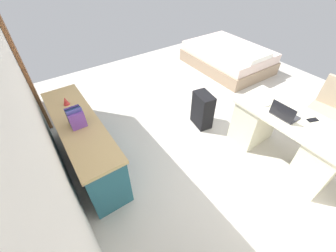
{
  "coord_description": "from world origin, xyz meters",
  "views": [
    {
      "loc": [
        -2.09,
        2.34,
        2.47
      ],
      "look_at": [
        -0.37,
        1.15,
        0.6
      ],
      "focal_mm": 23.32,
      "sensor_mm": 36.0,
      "label": 1
    }
  ],
  "objects_px": {
    "bed": "(228,57)",
    "computer_mouse": "(267,105)",
    "credenza": "(85,143)",
    "suitcase_black": "(202,110)",
    "laptop": "(284,114)",
    "cell_phone_near_laptop": "(313,120)",
    "office_chair": "(325,113)",
    "desk": "(284,137)",
    "figurine_small": "(66,101)"
  },
  "relations": [
    {
      "from": "bed",
      "to": "computer_mouse",
      "type": "bearing_deg",
      "value": 143.1
    },
    {
      "from": "credenza",
      "to": "computer_mouse",
      "type": "bearing_deg",
      "value": -116.25
    },
    {
      "from": "bed",
      "to": "suitcase_black",
      "type": "relative_size",
      "value": 3.23
    },
    {
      "from": "laptop",
      "to": "cell_phone_near_laptop",
      "type": "distance_m",
      "value": 0.35
    },
    {
      "from": "office_chair",
      "to": "cell_phone_near_laptop",
      "type": "bearing_deg",
      "value": 97.32
    },
    {
      "from": "desk",
      "to": "laptop",
      "type": "distance_m",
      "value": 0.42
    },
    {
      "from": "suitcase_black",
      "to": "cell_phone_near_laptop",
      "type": "height_order",
      "value": "cell_phone_near_laptop"
    },
    {
      "from": "suitcase_black",
      "to": "credenza",
      "type": "bearing_deg",
      "value": 91.51
    },
    {
      "from": "cell_phone_near_laptop",
      "to": "computer_mouse",
      "type": "bearing_deg",
      "value": 42.76
    },
    {
      "from": "desk",
      "to": "office_chair",
      "type": "xyz_separation_m",
      "value": [
        -0.06,
        -0.92,
        0.04
      ]
    },
    {
      "from": "computer_mouse",
      "to": "cell_phone_near_laptop",
      "type": "bearing_deg",
      "value": -158.53
    },
    {
      "from": "desk",
      "to": "credenza",
      "type": "height_order",
      "value": "credenza"
    },
    {
      "from": "laptop",
      "to": "computer_mouse",
      "type": "xyz_separation_m",
      "value": [
        0.26,
        -0.04,
        -0.03
      ]
    },
    {
      "from": "desk",
      "to": "office_chair",
      "type": "relative_size",
      "value": 1.54
    },
    {
      "from": "credenza",
      "to": "laptop",
      "type": "xyz_separation_m",
      "value": [
        -1.34,
        -2.16,
        0.4
      ]
    },
    {
      "from": "office_chair",
      "to": "credenza",
      "type": "bearing_deg",
      "value": 64.88
    },
    {
      "from": "bed",
      "to": "office_chair",
      "type": "bearing_deg",
      "value": 167.17
    },
    {
      "from": "suitcase_black",
      "to": "laptop",
      "type": "height_order",
      "value": "laptop"
    },
    {
      "from": "credenza",
      "to": "cell_phone_near_laptop",
      "type": "xyz_separation_m",
      "value": [
        -1.59,
        -2.4,
        0.36
      ]
    },
    {
      "from": "cell_phone_near_laptop",
      "to": "figurine_small",
      "type": "xyz_separation_m",
      "value": [
        2.02,
        2.41,
        0.07
      ]
    },
    {
      "from": "office_chair",
      "to": "credenza",
      "type": "relative_size",
      "value": 0.52
    },
    {
      "from": "office_chair",
      "to": "laptop",
      "type": "relative_size",
      "value": 3.01
    },
    {
      "from": "desk",
      "to": "cell_phone_near_laptop",
      "type": "relative_size",
      "value": 10.64
    },
    {
      "from": "suitcase_black",
      "to": "computer_mouse",
      "type": "xyz_separation_m",
      "value": [
        -0.82,
        -0.36,
        0.45
      ]
    },
    {
      "from": "bed",
      "to": "suitcase_black",
      "type": "bearing_deg",
      "value": 123.25
    },
    {
      "from": "figurine_small",
      "to": "desk",
      "type": "bearing_deg",
      "value": -129.43
    },
    {
      "from": "suitcase_black",
      "to": "figurine_small",
      "type": "relative_size",
      "value": 5.38
    },
    {
      "from": "figurine_small",
      "to": "office_chair",
      "type": "bearing_deg",
      "value": -121.08
    },
    {
      "from": "desk",
      "to": "office_chair",
      "type": "bearing_deg",
      "value": -93.48
    },
    {
      "from": "suitcase_black",
      "to": "laptop",
      "type": "bearing_deg",
      "value": -153.99
    },
    {
      "from": "suitcase_black",
      "to": "computer_mouse",
      "type": "bearing_deg",
      "value": -146.9
    },
    {
      "from": "office_chair",
      "to": "desk",
      "type": "bearing_deg",
      "value": 86.52
    },
    {
      "from": "suitcase_black",
      "to": "figurine_small",
      "type": "height_order",
      "value": "figurine_small"
    },
    {
      "from": "desk",
      "to": "cell_phone_near_laptop",
      "type": "distance_m",
      "value": 0.41
    },
    {
      "from": "suitcase_black",
      "to": "laptop",
      "type": "distance_m",
      "value": 1.23
    },
    {
      "from": "computer_mouse",
      "to": "cell_phone_near_laptop",
      "type": "distance_m",
      "value": 0.55
    },
    {
      "from": "desk",
      "to": "credenza",
      "type": "xyz_separation_m",
      "value": [
        1.44,
        2.27,
        -0.0
      ]
    },
    {
      "from": "suitcase_black",
      "to": "office_chair",
      "type": "bearing_deg",
      "value": -122.79
    },
    {
      "from": "credenza",
      "to": "laptop",
      "type": "relative_size",
      "value": 5.76
    },
    {
      "from": "laptop",
      "to": "figurine_small",
      "type": "xyz_separation_m",
      "value": [
        1.77,
        2.16,
        0.03
      ]
    },
    {
      "from": "desk",
      "to": "figurine_small",
      "type": "distance_m",
      "value": 2.97
    },
    {
      "from": "desk",
      "to": "laptop",
      "type": "bearing_deg",
      "value": 49.36
    },
    {
      "from": "computer_mouse",
      "to": "figurine_small",
      "type": "height_order",
      "value": "figurine_small"
    },
    {
      "from": "credenza",
      "to": "bed",
      "type": "bearing_deg",
      "value": -75.2
    },
    {
      "from": "computer_mouse",
      "to": "bed",
      "type": "bearing_deg",
      "value": -37.55
    },
    {
      "from": "bed",
      "to": "suitcase_black",
      "type": "height_order",
      "value": "suitcase_black"
    },
    {
      "from": "figurine_small",
      "to": "cell_phone_near_laptop",
      "type": "bearing_deg",
      "value": -130.06
    },
    {
      "from": "laptop",
      "to": "computer_mouse",
      "type": "height_order",
      "value": "laptop"
    },
    {
      "from": "laptop",
      "to": "bed",
      "type": "bearing_deg",
      "value": -34.35
    },
    {
      "from": "credenza",
      "to": "bed",
      "type": "relative_size",
      "value": 0.94
    }
  ]
}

